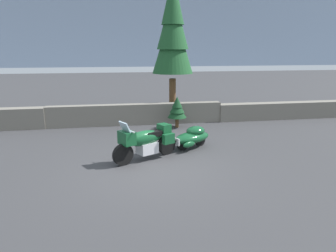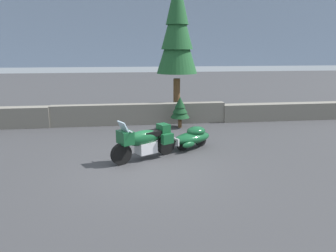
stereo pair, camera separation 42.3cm
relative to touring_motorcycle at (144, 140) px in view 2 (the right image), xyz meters
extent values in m
plane|color=#38383A|center=(0.06, -0.81, -0.62)|extent=(80.00, 80.00, 0.00)
cube|color=slate|center=(0.06, 4.88, -0.14)|extent=(8.00, 0.45, 0.96)
cube|color=slate|center=(8.06, 4.88, -0.21)|extent=(8.00, 0.59, 0.82)
cube|color=#8C9EB7|center=(0.06, 94.91, 7.38)|extent=(240.00, 80.00, 16.00)
cylinder|color=black|center=(-0.72, -0.39, -0.29)|extent=(0.65, 0.43, 0.66)
cylinder|color=black|center=(0.73, 0.39, -0.29)|extent=(0.65, 0.43, 0.66)
cube|color=silver|center=(0.05, 0.03, -0.24)|extent=(0.74, 0.67, 0.36)
ellipsoid|color=#144C28|center=(-0.04, -0.02, 0.09)|extent=(1.27, 0.95, 0.48)
cube|color=#144C28|center=(-0.59, -0.32, 0.21)|extent=(0.56, 0.63, 0.40)
cube|color=#9EB7C6|center=(-0.63, -0.34, 0.54)|extent=(0.37, 0.48, 0.34)
cube|color=black|center=(0.23, 0.12, 0.19)|extent=(0.66, 0.58, 0.16)
cube|color=#144C28|center=(0.64, 0.34, 0.29)|extent=(0.47, 0.50, 0.28)
cube|color=#144C28|center=(0.74, 0.06, 0.01)|extent=(0.43, 0.33, 0.32)
cube|color=#144C28|center=(0.46, 0.59, 0.01)|extent=(0.43, 0.33, 0.32)
cylinder|color=silver|center=(-0.55, -0.29, 0.44)|extent=(0.37, 0.64, 0.04)
cylinder|color=silver|center=(-0.68, -0.36, -0.04)|extent=(0.26, 0.18, 0.54)
cylinder|color=black|center=(1.36, 0.73, -0.40)|extent=(0.44, 0.30, 0.44)
cylinder|color=black|center=(2.09, 1.12, -0.40)|extent=(0.44, 0.30, 0.44)
ellipsoid|color=#144C28|center=(1.73, 0.92, -0.24)|extent=(1.64, 1.31, 0.40)
ellipsoid|color=#144C28|center=(1.88, 1.01, -0.02)|extent=(0.90, 0.83, 0.32)
cube|color=silver|center=(1.10, 0.59, -0.26)|extent=(0.20, 0.31, 0.24)
ellipsoid|color=#144C28|center=(1.51, 0.45, -0.34)|extent=(0.52, 0.37, 0.20)
ellipsoid|color=#144C28|center=(1.21, 1.01, -0.34)|extent=(0.52, 0.37, 0.20)
cylinder|color=silver|center=(0.76, 0.40, -0.35)|extent=(0.64, 0.37, 0.05)
cylinder|color=brown|center=(1.98, 5.99, 0.38)|extent=(0.33, 0.33, 1.99)
cone|color=#1E5128|center=(1.98, 5.99, 3.21)|extent=(1.98, 1.98, 3.15)
cone|color=#1E5128|center=(1.98, 5.99, 4.16)|extent=(1.54, 1.54, 2.76)
cylinder|color=brown|center=(1.82, 4.00, -0.42)|extent=(0.16, 0.16, 0.40)
cone|color=#143D1E|center=(1.82, 4.00, 0.14)|extent=(0.84, 0.84, 0.63)
cone|color=#143D1E|center=(1.82, 4.00, 0.33)|extent=(0.65, 0.65, 0.55)
cone|color=#143D1E|center=(1.82, 4.00, 0.52)|extent=(0.46, 0.46, 0.47)
camera|label=1|loc=(-0.92, -9.44, 2.78)|focal=33.65mm
camera|label=2|loc=(-0.51, -9.50, 2.78)|focal=33.65mm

